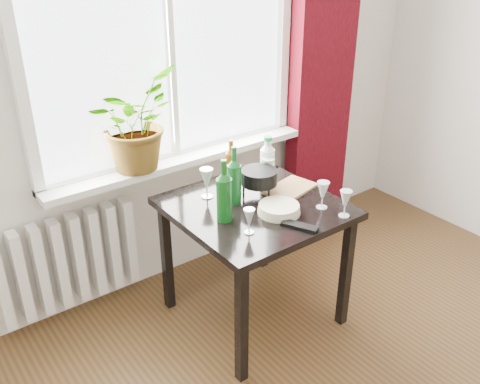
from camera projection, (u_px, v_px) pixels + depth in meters
window at (167, 25)px, 2.91m from camera, size 1.72×0.08×1.62m
windowsill at (181, 159)px, 3.21m from camera, size 1.72×0.20×0.04m
curtain at (323, 56)px, 3.58m from camera, size 0.50×0.12×2.56m
radiator at (69, 261)px, 3.04m from camera, size 0.80×0.10×0.55m
table at (255, 219)px, 2.92m from camera, size 0.85×0.85×0.74m
potted_plant at (133, 121)px, 2.94m from camera, size 0.66×0.65×0.56m
wine_bottle_left at (224, 190)px, 2.65m from camera, size 0.10×0.10×0.34m
wine_bottle_right at (234, 175)px, 2.83m from camera, size 0.09×0.09×0.33m
bottle_amber at (231, 161)px, 3.06m from camera, size 0.08×0.08×0.27m
cleaning_bottle at (267, 160)px, 3.05m from camera, size 0.11×0.11×0.29m
wineglass_front_right at (323, 195)px, 2.81m from camera, size 0.07×0.07×0.16m
wineglass_far_right at (345, 203)px, 2.73m from camera, size 0.09×0.09×0.15m
wineglass_back_center at (268, 172)px, 3.04m from camera, size 0.09×0.09×0.18m
wineglass_back_left at (207, 183)px, 2.92m from camera, size 0.09×0.09×0.18m
wineglass_front_left at (249, 221)px, 2.59m from camera, size 0.07×0.07×0.13m
plate_stack at (279, 209)px, 2.78m from camera, size 0.26×0.26×0.05m
fondue_pot at (259, 183)px, 2.94m from camera, size 0.29×0.27×0.16m
tv_remote at (300, 226)px, 2.65m from camera, size 0.13×0.19×0.02m
cutting_board at (290, 189)px, 3.03m from camera, size 0.33×0.25×0.02m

